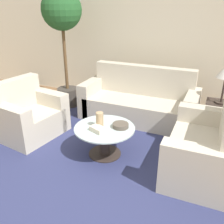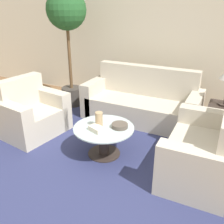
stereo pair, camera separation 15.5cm
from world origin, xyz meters
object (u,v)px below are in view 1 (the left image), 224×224
coffee_table (105,137)px  book_stack (98,129)px  loveseat (206,150)px  sofa_main (139,103)px  potted_plant (63,24)px  armchair (30,117)px  vase (100,120)px  bowl (121,125)px

coffee_table → book_stack: (-0.03, -0.14, 0.18)m
loveseat → coffee_table: loveseat is taller
sofa_main → potted_plant: 2.02m
armchair → potted_plant: size_ratio=0.47×
armchair → book_stack: (1.31, -0.19, 0.16)m
armchair → coffee_table: bearing=-84.1°
potted_plant → coffee_table: bearing=-42.6°
coffee_table → armchair: bearing=177.6°
sofa_main → loveseat: (1.24, -1.15, 0.00)m
sofa_main → armchair: sofa_main is taller
potted_plant → book_stack: potted_plant is taller
sofa_main → loveseat: size_ratio=1.53×
coffee_table → potted_plant: size_ratio=0.37×
potted_plant → vase: 2.25m
armchair → vase: bearing=-85.0°
book_stack → potted_plant: bearing=155.3°
loveseat → book_stack: size_ratio=5.62×
potted_plant → loveseat: bearing=-22.9°
sofa_main → vase: (-0.12, -1.35, 0.23)m
loveseat → vase: size_ratio=6.20×
vase → bowl: bearing=22.6°
sofa_main → vase: 1.38m
bowl → sofa_main: bearing=96.2°
loveseat → bowl: (-1.10, -0.09, 0.15)m
armchair → loveseat: size_ratio=0.79×
book_stack → armchair: bearing=-167.1°
coffee_table → potted_plant: (-1.48, 1.36, 1.33)m
loveseat → book_stack: bearing=-77.2°
sofa_main → book_stack: 1.48m
armchair → book_stack: 1.33m
book_stack → vase: bearing=126.0°
armchair → vase: armchair is taller
coffee_table → bowl: (0.20, 0.09, 0.18)m
armchair → bowl: armchair is taller
sofa_main → potted_plant: (-1.54, 0.02, 1.31)m
sofa_main → armchair: 1.90m
potted_plant → bowl: 2.40m
armchair → vase: 1.30m
armchair → book_stack: armchair is taller
bowl → book_stack: book_stack is taller
loveseat → coffee_table: bearing=-82.7°
armchair → potted_plant: 1.85m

